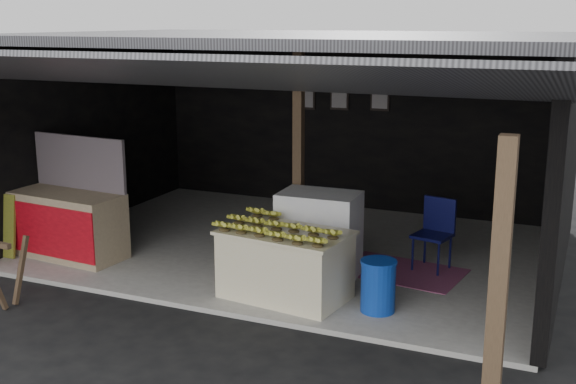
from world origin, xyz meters
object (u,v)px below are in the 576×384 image
at_px(white_crate, 319,235).
at_px(water_barrel, 378,287).
at_px(banana_table, 285,264).
at_px(neighbor_stall, 68,221).
at_px(plastic_chair, 436,228).

xyz_separation_m(white_crate, water_barrel, (1.00, -0.80, -0.26)).
height_order(banana_table, neighbor_stall, neighbor_stall).
xyz_separation_m(banana_table, water_barrel, (1.10, 0.02, -0.12)).
relative_size(water_barrel, plastic_chair, 0.61).
bearing_deg(water_barrel, plastic_chair, 81.01).
relative_size(banana_table, water_barrel, 2.77).
distance_m(water_barrel, plastic_chair, 1.71).
bearing_deg(white_crate, banana_table, -98.83).
bearing_deg(plastic_chair, water_barrel, -86.12).
bearing_deg(white_crate, plastic_chair, 32.76).
height_order(banana_table, white_crate, white_crate).
distance_m(banana_table, plastic_chair, 2.18).
bearing_deg(banana_table, water_barrel, 8.43).
height_order(banana_table, water_barrel, banana_table).
relative_size(neighbor_stall, plastic_chair, 1.76).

